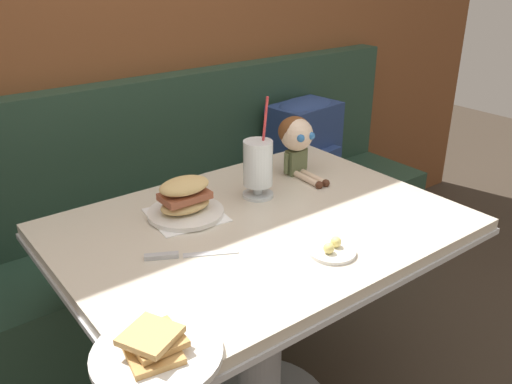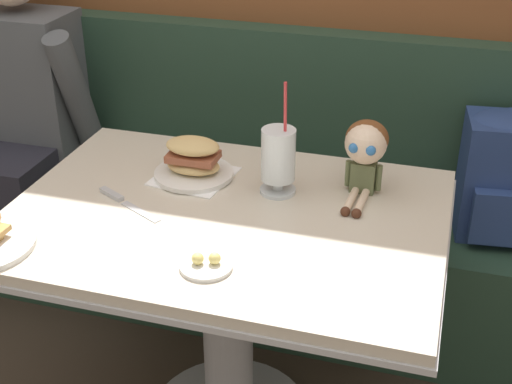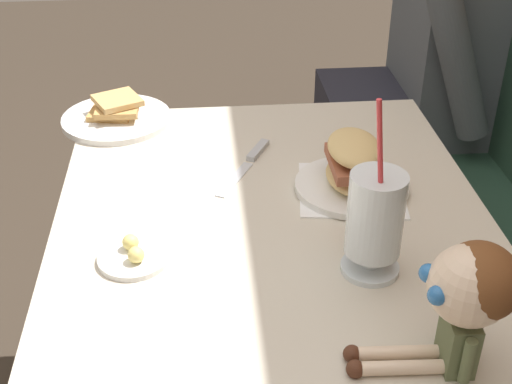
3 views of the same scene
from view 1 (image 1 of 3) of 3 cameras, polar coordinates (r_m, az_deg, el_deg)
name	(u,v)px [view 1 (image 1 of 3)]	position (r m, az deg, el deg)	size (l,w,h in m)	color
wood_panel_wall	(114,21)	(2.12, -14.81, 17.04)	(4.40, 0.08, 2.40)	brown
booth_bench	(163,256)	(2.19, -9.82, -6.68)	(2.60, 0.48, 1.00)	#233D2D
diner_table	(260,281)	(1.62, 0.39, -9.35)	(1.11, 0.81, 0.74)	beige
toast_plate	(156,351)	(1.07, -10.53, -16.19)	(0.25, 0.25, 0.06)	white
milkshake_glass	(258,165)	(1.63, 0.21, 2.83)	(0.10, 0.10, 0.32)	silver
sandwich_plate	(185,201)	(1.55, -7.50, -0.95)	(0.22, 0.22, 0.12)	white
butter_saucer	(332,250)	(1.38, 8.07, -6.11)	(0.12, 0.12, 0.04)	white
butter_knife	(175,255)	(1.37, -8.53, -6.63)	(0.22, 0.13, 0.01)	silver
seated_doll	(297,138)	(1.80, 4.32, 5.76)	(0.12, 0.22, 0.20)	#5B6642
backpack	(305,142)	(2.40, 5.19, 5.26)	(0.32, 0.27, 0.41)	navy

